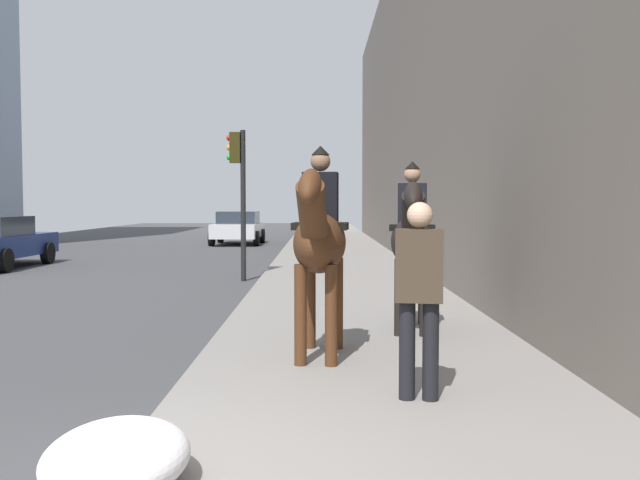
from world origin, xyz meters
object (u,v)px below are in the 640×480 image
(mounted_horse_far, at_px, (412,238))
(pedestrian_greeting, at_px, (419,287))
(traffic_light_near_curb, at_px, (239,180))
(mounted_horse_near, at_px, (319,240))
(car_mid_lane, at_px, (238,227))

(mounted_horse_far, xyz_separation_m, pedestrian_greeting, (-3.32, 0.37, -0.25))
(pedestrian_greeting, height_order, traffic_light_near_curb, traffic_light_near_curb)
(mounted_horse_near, distance_m, mounted_horse_far, 2.06)
(mounted_horse_near, distance_m, traffic_light_near_curb, 8.99)
(mounted_horse_near, height_order, pedestrian_greeting, mounted_horse_near)
(mounted_horse_near, height_order, traffic_light_near_curb, traffic_light_near_curb)
(mounted_horse_far, relative_size, car_mid_lane, 0.57)
(car_mid_lane, xyz_separation_m, traffic_light_near_curb, (-14.67, -1.70, 1.59))
(mounted_horse_near, relative_size, traffic_light_near_curb, 0.67)
(pedestrian_greeting, relative_size, car_mid_lane, 0.43)
(mounted_horse_far, relative_size, pedestrian_greeting, 1.32)
(mounted_horse_near, relative_size, car_mid_lane, 0.58)
(pedestrian_greeting, distance_m, car_mid_lane, 25.47)
(mounted_horse_far, xyz_separation_m, traffic_light_near_curb, (7.09, 3.07, 1.00))
(pedestrian_greeting, bearing_deg, car_mid_lane, 18.81)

